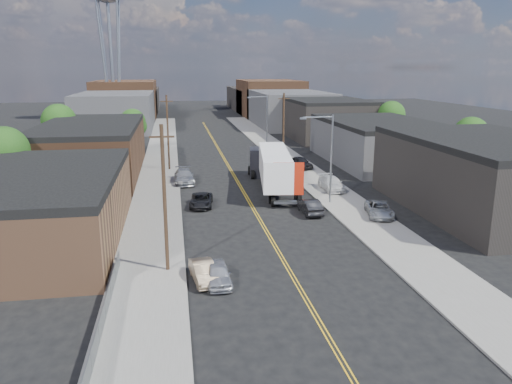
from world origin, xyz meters
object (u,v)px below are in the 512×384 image
object	(u,v)px
car_right_lot_b	(332,183)
semi_truck	(271,166)
car_left_d	(184,177)
car_right_lot_c	(301,163)
car_left_c	(201,200)
car_right_lot_a	(379,209)
car_left_a	(218,274)
car_right_oncoming	(310,206)
car_left_b	(204,272)

from	to	relation	value
car_right_lot_b	semi_truck	bearing A→B (deg)	156.55
car_left_d	car_right_lot_c	bearing A→B (deg)	19.80
car_left_c	car_right_lot_a	size ratio (longest dim) A/B	0.96
car_left_a	car_left_c	size ratio (longest dim) A/B	0.84
car_right_lot_b	car_left_a	bearing A→B (deg)	-125.03
car_right_lot_c	car_right_lot_b	bearing A→B (deg)	-102.31
semi_truck	car_right_lot_b	bearing A→B (deg)	-13.74
car_right_lot_b	car_left_d	bearing A→B (deg)	155.90
car_left_d	car_right_oncoming	size ratio (longest dim) A/B	1.31
car_left_a	car_left_b	xyz separation A→B (m)	(-0.88, 0.52, -0.02)
car_left_b	car_left_c	size ratio (longest dim) A/B	0.84
car_left_b	car_right_oncoming	bearing A→B (deg)	43.92
car_right_lot_a	car_right_lot_c	xyz separation A→B (m)	(-1.51, 23.20, 0.10)
car_left_b	car_right_lot_b	bearing A→B (deg)	46.67
car_left_c	car_right_lot_a	bearing A→B (deg)	-15.32
semi_truck	car_right_lot_c	bearing A→B (deg)	66.88
car_right_oncoming	semi_truck	bearing A→B (deg)	-83.10
car_right_oncoming	car_left_d	bearing A→B (deg)	-54.06
car_left_d	car_right_oncoming	distance (m)	18.72
semi_truck	car_left_c	distance (m)	10.85
car_left_a	car_left_d	distance (m)	29.25
car_left_a	car_right_lot_a	bearing A→B (deg)	35.95
car_right_oncoming	car_right_lot_b	bearing A→B (deg)	-121.89
car_left_a	car_right_lot_c	bearing A→B (deg)	66.64
car_left_c	car_left_d	world-z (taller)	car_left_d
car_right_lot_a	car_right_lot_c	size ratio (longest dim) A/B	1.06
semi_truck	car_left_a	world-z (taller)	semi_truck
car_left_a	car_left_d	size ratio (longest dim) A/B	0.69
car_left_d	car_right_oncoming	xyz separation A→B (m)	(11.40, -14.84, -0.11)
car_left_c	car_right_lot_a	world-z (taller)	car_right_lot_a
car_left_a	car_right_lot_a	world-z (taller)	car_right_lot_a
car_left_c	car_right_lot_b	bearing A→B (deg)	22.06
car_right_lot_a	car_right_lot_b	distance (m)	10.61
car_left_c	car_left_a	bearing A→B (deg)	-83.25
car_right_lot_a	car_right_lot_c	bearing A→B (deg)	107.54
car_right_lot_a	car_right_lot_b	bearing A→B (deg)	110.35
semi_truck	car_right_lot_a	xyz separation A→B (m)	(7.60, -13.08, -1.79)
car_left_d	car_right_lot_c	size ratio (longest dim) A/B	1.24
car_left_a	car_right_lot_c	distance (m)	38.10
car_left_b	car_right_oncoming	world-z (taller)	car_right_oncoming
car_right_oncoming	car_right_lot_b	xyz separation A→B (m)	(4.79, 8.20, 0.17)
car_right_lot_b	car_right_lot_c	world-z (taller)	car_right_lot_c
car_left_d	car_right_oncoming	bearing A→B (deg)	-53.42
car_left_a	car_left_b	world-z (taller)	car_left_a
car_left_a	car_right_lot_a	xyz separation A→B (m)	(16.00, 12.04, 0.16)
car_right_oncoming	car_left_b	bearing A→B (deg)	50.26
car_right_lot_a	semi_truck	bearing A→B (deg)	133.99
car_left_b	car_right_lot_c	xyz separation A→B (m)	(15.37, 34.71, 0.28)
car_right_oncoming	car_right_lot_b	distance (m)	9.50
car_left_b	car_right_lot_c	size ratio (longest dim) A/B	0.85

